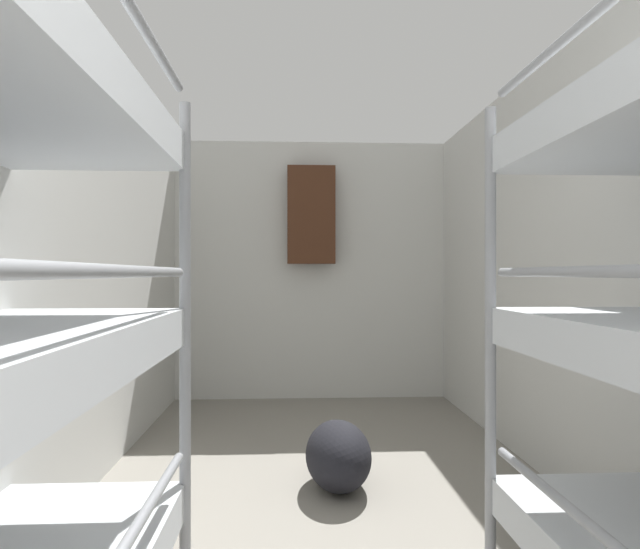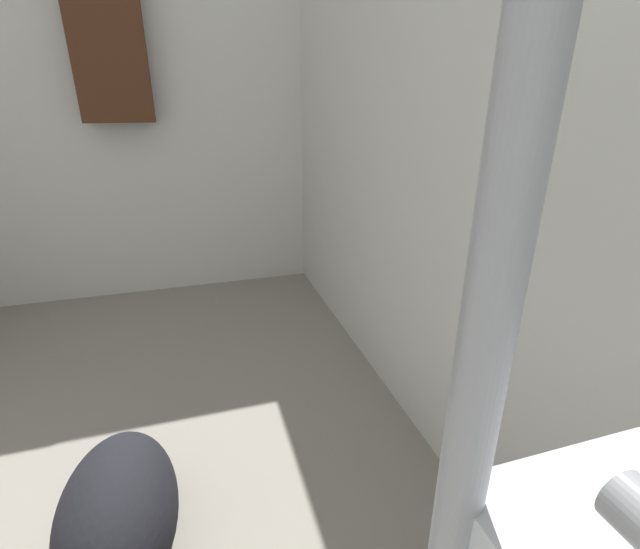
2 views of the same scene
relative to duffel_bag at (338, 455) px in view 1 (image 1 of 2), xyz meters
name	(u,v)px [view 1 (image 1 of 2)]	position (x,y,z in m)	size (l,w,h in m)	color
wall_left	(39,266)	(-1.37, -0.54, 1.03)	(0.06, 5.70, 2.42)	silver
wall_right	(612,266)	(1.23, -0.54, 1.03)	(0.06, 5.70, 2.42)	silver
wall_back	(311,270)	(-0.07, 2.29, 1.03)	(2.66, 0.06, 2.42)	silver
duffel_bag	(338,455)	(0.00, 0.00, 0.00)	(0.36, 0.62, 0.36)	black
hanging_coat	(311,215)	(-0.07, 2.14, 1.54)	(0.44, 0.12, 0.90)	#472819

